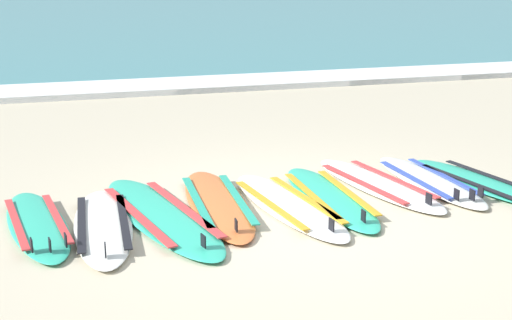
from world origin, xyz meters
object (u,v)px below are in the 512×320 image
surfboard_1 (103,225)px  surfboard_8 (480,182)px  surfboard_3 (218,203)px  surfboard_5 (330,197)px  surfboard_2 (161,215)px  surfboard_0 (37,224)px  surfboard_4 (288,205)px  surfboard_6 (378,184)px  surfboard_7 (429,181)px

surfboard_1 → surfboard_8: size_ratio=1.02×
surfboard_3 → surfboard_5: (1.15, -0.12, 0.00)m
surfboard_1 → surfboard_2: (0.56, 0.13, -0.00)m
surfboard_1 → surfboard_3: same height
surfboard_2 → surfboard_3: (0.61, 0.19, 0.00)m
surfboard_1 → surfboard_2: size_ratio=0.81×
surfboard_1 → surfboard_5: size_ratio=0.98×
surfboard_0 → surfboard_4: size_ratio=0.91×
surfboard_2 → surfboard_3: 0.63m
surfboard_3 → surfboard_5: 1.16m
surfboard_6 → surfboard_8: size_ratio=1.07×
surfboard_5 → surfboard_6: 0.71m
surfboard_2 → surfboard_7: same height
surfboard_5 → surfboard_8: 1.76m
surfboard_0 → surfboard_2: bearing=-3.2°
surfboard_0 → surfboard_3: size_ratio=0.90×
surfboard_4 → surfboard_7: same height
surfboard_2 → surfboard_7: (3.01, 0.29, 0.00)m
surfboard_2 → surfboard_4: bearing=-2.5°
surfboard_0 → surfboard_4: bearing=-2.8°
surfboard_1 → surfboard_4: same height
surfboard_1 → surfboard_7: size_ratio=1.03×
surfboard_7 → surfboard_8: 0.54m
surfboard_3 → surfboard_7: size_ratio=1.10×
surfboard_1 → surfboard_5: bearing=4.9°
surfboard_2 → surfboard_8: (3.51, 0.08, 0.00)m
surfboard_1 → surfboard_4: (1.82, 0.08, -0.00)m
surfboard_0 → surfboard_5: same height
surfboard_4 → surfboard_6: (1.15, 0.39, 0.00)m
surfboard_0 → surfboard_5: (2.89, 0.00, -0.00)m
surfboard_4 → surfboard_2: bearing=177.5°
surfboard_2 → surfboard_3: size_ratio=1.16×
surfboard_0 → surfboard_8: 4.65m
surfboard_0 → surfboard_6: size_ratio=0.92×
surfboard_0 → surfboard_1: bearing=-18.6°
surfboard_5 → surfboard_6: (0.66, 0.27, -0.00)m
surfboard_0 → surfboard_8: size_ratio=0.99×
surfboard_0 → surfboard_4: 2.41m
surfboard_3 → surfboard_7: same height
surfboard_2 → surfboard_6: bearing=7.8°
surfboard_2 → surfboard_4: 1.27m
surfboard_1 → surfboard_8: 4.07m
surfboard_0 → surfboard_1: (0.58, -0.20, -0.00)m
surfboard_0 → surfboard_1: size_ratio=0.97×
surfboard_3 → surfboard_8: bearing=-2.1°
surfboard_1 → surfboard_5: (2.31, 0.20, -0.00)m
surfboard_6 → surfboard_4: bearing=-161.4°
surfboard_1 → surfboard_2: 0.57m
surfboard_0 → surfboard_3: same height
surfboard_0 → surfboard_3: (1.74, 0.13, -0.00)m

